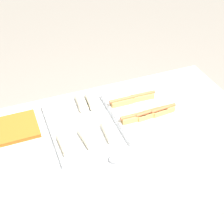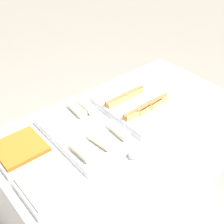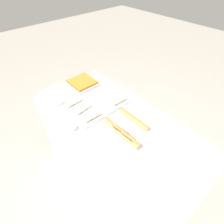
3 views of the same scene
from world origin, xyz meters
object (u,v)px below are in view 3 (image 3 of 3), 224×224
Objects in this scene: tray_wraps at (97,105)px; tray_side_front at (57,96)px; tray_hotdogs at (127,128)px; tray_side_back at (83,84)px; serving_spoon_near at (73,126)px.

tray_wraps reaches higher than tray_side_front.
tray_hotdogs is at bearing 0.04° from tray_wraps.
tray_side_back is (-0.36, 0.10, 0.00)m from tray_wraps.
tray_hotdogs is 0.75m from tray_side_back.
tray_side_front is (-0.36, -0.21, 0.00)m from tray_wraps.
tray_hotdogs is at bearing 15.58° from tray_side_front.
tray_side_back is 1.03× the size of serving_spoon_near.
tray_wraps is 0.42m from tray_side_front.
tray_side_front is 0.44m from serving_spoon_near.
tray_side_back reaches higher than serving_spoon_near.
tray_hotdogs is 0.38m from tray_wraps.
tray_wraps is (-0.38, -0.00, 0.00)m from tray_hotdogs.
tray_side_back is (0.00, 0.30, 0.00)m from tray_side_front.
serving_spoon_near is (0.07, -0.31, -0.01)m from tray_wraps.
tray_side_front and tray_side_back have the same top height.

